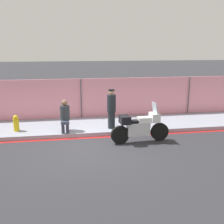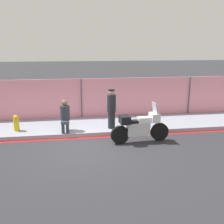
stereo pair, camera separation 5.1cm
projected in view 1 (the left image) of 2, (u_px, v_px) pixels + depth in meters
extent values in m
plane|color=#2D2D33|center=(87.00, 149.00, 9.60)|extent=(120.00, 120.00, 0.00)
cube|color=#8E93A3|center=(83.00, 126.00, 12.00)|extent=(42.08, 2.54, 0.17)
cube|color=red|center=(85.00, 138.00, 10.72)|extent=(42.08, 0.18, 0.01)
cube|color=pink|center=(81.00, 100.00, 13.07)|extent=(39.98, 0.08, 2.11)
cylinder|color=#4C4C51|center=(81.00, 100.00, 12.97)|extent=(0.05, 0.05, 2.11)
cylinder|color=#4C4C51|center=(189.00, 97.00, 13.85)|extent=(0.05, 0.05, 2.11)
cylinder|color=black|center=(160.00, 132.00, 10.38)|extent=(0.72, 0.19, 0.72)
cylinder|color=black|center=(120.00, 135.00, 10.01)|extent=(0.72, 0.19, 0.72)
cube|color=silver|center=(138.00, 129.00, 10.13)|extent=(0.91, 0.35, 0.51)
cube|color=white|center=(144.00, 120.00, 10.10)|extent=(0.54, 0.35, 0.22)
cube|color=black|center=(136.00, 121.00, 10.03)|extent=(0.62, 0.32, 0.10)
cube|color=white|center=(154.00, 117.00, 10.17)|extent=(0.36, 0.50, 0.34)
cube|color=silver|center=(155.00, 108.00, 10.08)|extent=(0.14, 0.43, 0.42)
cube|color=black|center=(125.00, 120.00, 9.91)|extent=(0.40, 0.53, 0.30)
cylinder|color=#1E2328|center=(111.00, 120.00, 11.37)|extent=(0.31, 0.31, 0.73)
cylinder|color=#1E2328|center=(111.00, 103.00, 11.19)|extent=(0.38, 0.38, 0.73)
sphere|color=tan|center=(111.00, 92.00, 11.08)|extent=(0.23, 0.23, 0.23)
cylinder|color=black|center=(111.00, 90.00, 11.05)|extent=(0.27, 0.27, 0.05)
cylinder|color=#2D3342|center=(63.00, 129.00, 10.68)|extent=(0.13, 0.13, 0.43)
cylinder|color=#2D3342|center=(68.00, 128.00, 10.71)|extent=(0.13, 0.13, 0.43)
cube|color=#2D3342|center=(65.00, 122.00, 10.85)|extent=(0.34, 0.43, 0.10)
cylinder|color=#2D3338|center=(65.00, 113.00, 10.97)|extent=(0.40, 0.40, 0.60)
sphere|color=brown|center=(64.00, 103.00, 10.86)|extent=(0.25, 0.25, 0.25)
cylinder|color=gold|center=(16.00, 125.00, 11.02)|extent=(0.23, 0.23, 0.52)
sphere|color=gold|center=(16.00, 118.00, 10.95)|extent=(0.21, 0.21, 0.21)
cylinder|color=gold|center=(16.00, 125.00, 10.89)|extent=(0.08, 0.09, 0.08)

